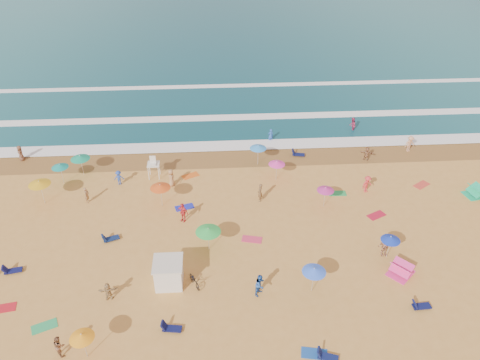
{
  "coord_description": "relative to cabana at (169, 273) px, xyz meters",
  "views": [
    {
      "loc": [
        -0.87,
        -30.59,
        26.45
      ],
      "look_at": [
        1.35,
        6.0,
        1.5
      ],
      "focal_mm": 35.0,
      "sensor_mm": 36.0,
      "label": 1
    }
  ],
  "objects": [
    {
      "name": "loungers",
      "position": [
        12.64,
        2.49,
        -0.83
      ],
      "size": [
        53.46,
        25.98,
        0.34
      ],
      "color": "#0E124A",
      "rests_on": "ground"
    },
    {
      "name": "lifeguard_stand",
      "position": [
        -2.44,
        14.63,
        0.05
      ],
      "size": [
        1.2,
        1.2,
        2.1
      ],
      "primitive_type": null,
      "color": "white",
      "rests_on": "ground"
    },
    {
      "name": "cabana_roof",
      "position": [
        0.0,
        0.0,
        1.06
      ],
      "size": [
        2.2,
        2.2,
        0.12
      ],
      "primitive_type": "cube",
      "color": "silver",
      "rests_on": "cabana"
    },
    {
      "name": "popup_tents",
      "position": [
        23.19,
        4.79,
        -0.4
      ],
      "size": [
        13.12,
        11.97,
        1.2
      ],
      "color": "#F4368E",
      "rests_on": "ground"
    },
    {
      "name": "bicycle",
      "position": [
        1.9,
        -0.3,
        -0.54
      ],
      "size": [
        1.29,
        1.83,
        0.91
      ],
      "primitive_type": "imported",
      "rotation": [
        0.0,
        0.0,
        0.44
      ],
      "color": "black",
      "rests_on": "ground"
    },
    {
      "name": "towels",
      "position": [
        8.42,
        3.94,
        -0.98
      ],
      "size": [
        42.03,
        22.78,
        0.03
      ],
      "color": "red",
      "rests_on": "ground"
    },
    {
      "name": "cabana",
      "position": [
        0.0,
        0.0,
        0.0
      ],
      "size": [
        2.0,
        2.0,
        2.0
      ],
      "primitive_type": "cube",
      "color": "white",
      "rests_on": "ground"
    },
    {
      "name": "ground",
      "position": [
        4.68,
        5.36,
        -1.0
      ],
      "size": [
        220.0,
        220.0,
        0.0
      ],
      "primitive_type": "plane",
      "color": "gold",
      "rests_on": "ground"
    },
    {
      "name": "beach_umbrellas",
      "position": [
        3.53,
        6.55,
        1.13
      ],
      "size": [
        59.21,
        26.5,
        0.71
      ],
      "color": "#12956E",
      "rests_on": "ground"
    },
    {
      "name": "surf_foam",
      "position": [
        4.68,
        26.68,
        -0.9
      ],
      "size": [
        200.0,
        18.7,
        0.05
      ],
      "color": "white",
      "rests_on": "ground"
    },
    {
      "name": "wet_sand",
      "position": [
        4.68,
        17.86,
        -0.99
      ],
      "size": [
        220.0,
        220.0,
        0.0
      ],
      "primitive_type": "plane",
      "color": "olive",
      "rests_on": "ground"
    },
    {
      "name": "beachgoers",
      "position": [
        7.03,
        10.18,
        -0.16
      ],
      "size": [
        43.06,
        30.13,
        2.13
      ],
      "color": "#2545AC",
      "rests_on": "ground"
    }
  ]
}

